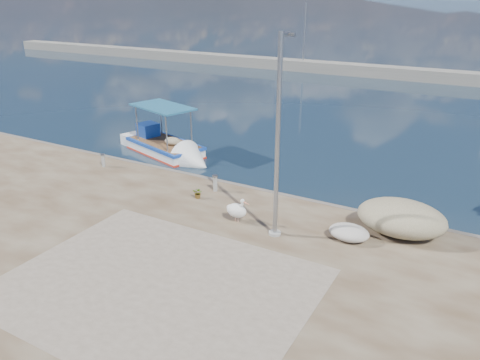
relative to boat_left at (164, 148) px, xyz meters
name	(u,v)px	position (x,y,z in m)	size (l,w,h in m)	color
ground	(189,247)	(7.44, -8.15, -0.25)	(1400.00, 1400.00, 0.00)	#162635
quay	(53,342)	(7.44, -14.15, 0.00)	(44.00, 22.00, 0.50)	#45311E
quay_patch	(157,286)	(8.44, -11.15, 0.25)	(9.00, 7.00, 0.01)	gray
breakwater	(409,74)	(7.44, 31.85, 0.35)	(120.00, 2.20, 7.50)	gray
boat_left	(164,148)	(0.00, 0.00, 0.00)	(6.98, 4.03, 3.19)	white
pelican	(237,210)	(8.45, -6.36, 0.73)	(1.07, 0.61, 1.02)	tan
lamp_post	(278,147)	(10.13, -6.53, 3.55)	(0.44, 0.96, 7.00)	gray
bollard_near	(215,182)	(6.15, -4.26, 0.65)	(0.24, 0.24, 0.74)	gray
bollard_far	(103,160)	(-0.34, -4.41, 0.61)	(0.22, 0.22, 0.66)	gray
potted_plant	(198,193)	(5.94, -5.27, 0.49)	(0.42, 0.37, 0.47)	#33722D
net_pile_c	(401,218)	(14.01, -4.26, 0.87)	(3.13, 2.24, 1.23)	tan
net_pile_d	(349,232)	(12.54, -5.60, 0.52)	(1.43, 1.07, 0.54)	beige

